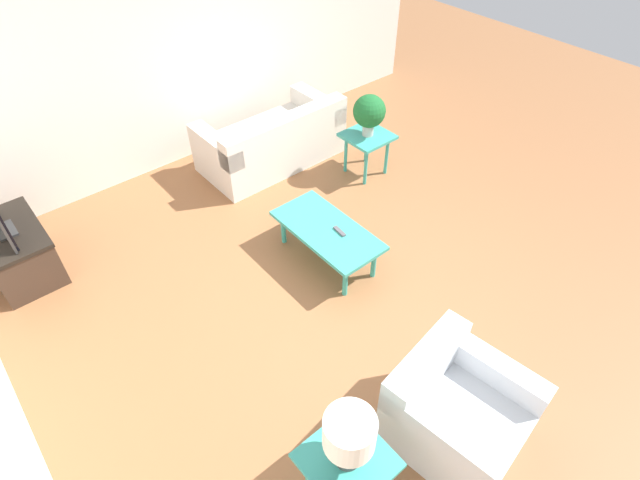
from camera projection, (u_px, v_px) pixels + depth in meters
ground_plane at (359, 276)px, 4.94m from camera, size 14.00×14.00×0.00m
wall_right at (183, 47)px, 5.74m from camera, size 0.12×7.20×2.70m
sofa at (273, 142)px, 6.22m from camera, size 0.91×1.75×0.76m
armchair at (455, 411)px, 3.57m from camera, size 0.97×0.94×0.74m
coffee_table at (327, 232)px, 4.89m from camera, size 1.15×0.56×0.40m
side_table_plant at (367, 141)px, 5.94m from camera, size 0.52×0.52×0.53m
side_table_lamp at (347, 465)px, 3.15m from camera, size 0.52×0.52×0.53m
tv_stand_chest at (17, 250)px, 4.81m from camera, size 0.92×0.56×0.53m
potted_plant at (369, 112)px, 5.68m from camera, size 0.38×0.38×0.50m
table_lamp at (349, 436)px, 2.88m from camera, size 0.31×0.31×0.47m
remote_control at (339, 231)px, 4.81m from camera, size 0.16×0.05×0.02m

